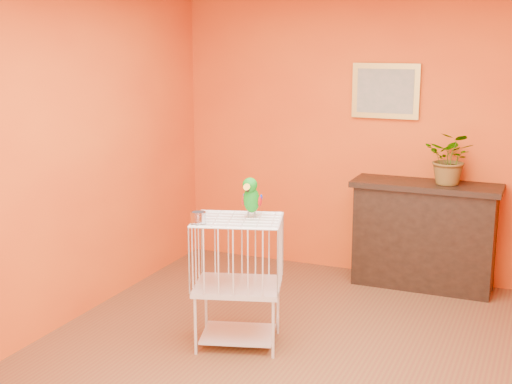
% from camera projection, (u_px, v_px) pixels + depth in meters
% --- Properties ---
extents(ground, '(4.50, 4.50, 0.00)m').
position_uv_depth(ground, '(302.00, 370.00, 4.88)').
color(ground, brown).
rests_on(ground, ground).
extents(room_shell, '(4.50, 4.50, 4.50)m').
position_uv_depth(room_shell, '(305.00, 141.00, 4.54)').
color(room_shell, '#DC5714').
rests_on(room_shell, ground).
extents(console_cabinet, '(1.30, 0.47, 0.97)m').
position_uv_depth(console_cabinet, '(424.00, 235.00, 6.42)').
color(console_cabinet, black).
rests_on(console_cabinet, ground).
extents(potted_plant, '(0.50, 0.54, 0.36)m').
position_uv_depth(potted_plant, '(451.00, 164.00, 6.22)').
color(potted_plant, '#26722D').
rests_on(potted_plant, console_cabinet).
extents(framed_picture, '(0.62, 0.04, 0.50)m').
position_uv_depth(framed_picture, '(386.00, 91.00, 6.50)').
color(framed_picture, gold).
rests_on(framed_picture, room_shell).
extents(birdcage, '(0.73, 0.64, 0.96)m').
position_uv_depth(birdcage, '(238.00, 280.00, 5.20)').
color(birdcage, beige).
rests_on(birdcage, ground).
extents(feed_cup, '(0.11, 0.11, 0.08)m').
position_uv_depth(feed_cup, '(198.00, 217.00, 4.97)').
color(feed_cup, silver).
rests_on(feed_cup, birdcage).
extents(parrot, '(0.15, 0.27, 0.30)m').
position_uv_depth(parrot, '(251.00, 197.00, 5.11)').
color(parrot, '#59544C').
rests_on(parrot, birdcage).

